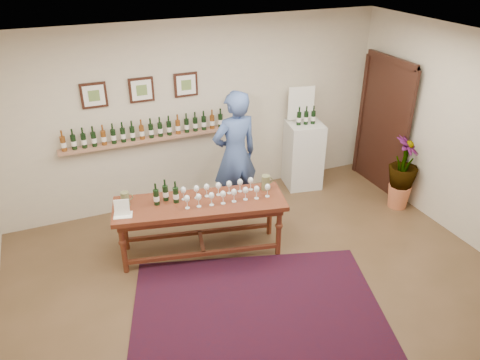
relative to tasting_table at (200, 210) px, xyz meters
name	(u,v)px	position (x,y,z in m)	size (l,w,h in m)	color
ground	(265,288)	(0.47, -1.01, -0.66)	(6.00, 6.00, 0.00)	#4E3A22
room_shell	(337,126)	(2.58, 0.85, 0.46)	(6.00, 6.00, 6.00)	beige
rug	(257,307)	(0.24, -1.27, -0.65)	(2.83, 1.88, 0.02)	#470C13
tasting_table	(200,210)	(0.00, 0.00, 0.00)	(2.29, 1.14, 0.78)	#4F2713
table_glasses	(220,192)	(0.27, -0.03, 0.21)	(1.39, 0.32, 0.19)	white
table_bottles	(166,191)	(-0.39, 0.17, 0.27)	(0.29, 0.16, 0.31)	black
pitcher_left	(125,199)	(-0.89, 0.27, 0.21)	(0.12, 0.12, 0.19)	#676941
pitcher_right	(266,183)	(0.92, -0.03, 0.22)	(0.13, 0.13, 0.20)	#676941
menu_card	(122,208)	(-0.97, 0.07, 0.22)	(0.22, 0.16, 0.20)	white
display_pedestal	(303,155)	(2.19, 1.16, -0.10)	(0.56, 0.56, 1.11)	silver
pedestal_bottles	(306,115)	(2.18, 1.13, 0.61)	(0.32, 0.08, 0.32)	black
info_sign	(301,103)	(2.18, 1.31, 0.75)	(0.43, 0.02, 0.60)	white
potted_plant	(402,173)	(3.22, -0.07, -0.07)	(0.75, 0.75, 1.00)	#C86A42
person	(235,155)	(0.80, 0.75, 0.31)	(0.71, 0.46, 1.94)	#3B538C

